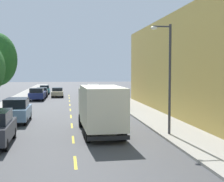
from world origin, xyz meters
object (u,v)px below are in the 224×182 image
at_px(parked_pickup_navy, 37,94).
at_px(parked_pickup_burgundy, 95,91).
at_px(moving_champagne_sedan, 57,92).
at_px(delivery_box_truck, 100,107).
at_px(parked_hatchback_forest, 111,103).
at_px(street_lamp, 168,71).
at_px(parked_suv_sky, 17,110).
at_px(parked_hatchback_teal, 45,90).
at_px(parked_wagon_red, 105,98).
at_px(parked_sedan_black, 42,92).

xyz_separation_m(parked_pickup_navy, parked_pickup_burgundy, (8.75, 7.29, 0.00)).
bearing_deg(moving_champagne_sedan, delivery_box_truck, -83.34).
bearing_deg(parked_hatchback_forest, street_lamp, -82.83).
bearing_deg(moving_champagne_sedan, parked_suv_sky, -95.83).
xyz_separation_m(parked_hatchback_teal, parked_suv_sky, (-0.15, -31.49, 0.23)).
relative_size(parked_hatchback_teal, parked_wagon_red, 0.85).
bearing_deg(delivery_box_truck, parked_pickup_burgundy, 85.58).
xyz_separation_m(parked_pickup_navy, parked_suv_sky, (0.06, -19.62, 0.16)).
height_order(street_lamp, parked_wagon_red, street_lamp).
bearing_deg(parked_suv_sky, parked_sedan_black, 89.74).
relative_size(parked_pickup_navy, parked_hatchback_teal, 1.32).
bearing_deg(delivery_box_truck, parked_hatchback_teal, 99.15).
bearing_deg(moving_champagne_sedan, parked_pickup_burgundy, 16.91).
distance_m(parked_pickup_burgundy, parked_wagon_red, 14.55).
distance_m(delivery_box_truck, parked_hatchback_forest, 12.85).
height_order(parked_suv_sky, moving_champagne_sedan, parked_suv_sky).
height_order(parked_pickup_burgundy, moving_champagne_sedan, parked_pickup_burgundy).
height_order(parked_hatchback_forest, parked_sedan_black, parked_hatchback_forest).
bearing_deg(parked_sedan_black, parked_suv_sky, -90.26).
xyz_separation_m(parked_pickup_navy, parked_sedan_black, (0.17, 5.91, -0.08)).
relative_size(parked_hatchback_forest, parked_suv_sky, 0.84).
height_order(parked_hatchback_teal, parked_suv_sky, parked_suv_sky).
distance_m(delivery_box_truck, parked_suv_sky, 8.54).
xyz_separation_m(street_lamp, parked_wagon_red, (-1.69, 19.38, -3.34)).
distance_m(parked_wagon_red, moving_champagne_sedan, 14.05).
height_order(parked_pickup_burgundy, parked_wagon_red, parked_pickup_burgundy).
xyz_separation_m(street_lamp, parked_pickup_navy, (-10.37, 26.63, -3.32)).
bearing_deg(parked_wagon_red, parked_pickup_burgundy, 89.70).
bearing_deg(parked_sedan_black, parked_hatchback_forest, -65.76).
relative_size(parked_pickup_navy, parked_suv_sky, 1.10).
height_order(street_lamp, parked_hatchback_forest, street_lamp).
bearing_deg(street_lamp, parked_hatchback_forest, 97.17).
bearing_deg(moving_champagne_sedan, parked_hatchback_teal, 110.48).
distance_m(street_lamp, parked_pickup_navy, 28.77).
bearing_deg(parked_suv_sky, delivery_box_truck, -43.49).
bearing_deg(parked_wagon_red, parked_pickup_navy, 140.11).
bearing_deg(parked_hatchback_teal, moving_champagne_sedan, -69.52).
bearing_deg(parked_pickup_navy, parked_wagon_red, -39.89).
relative_size(street_lamp, moving_champagne_sedan, 1.54).
height_order(parked_pickup_navy, moving_champagne_sedan, parked_pickup_navy).
relative_size(parked_pickup_burgundy, parked_suv_sky, 1.10).
height_order(delivery_box_truck, parked_suv_sky, delivery_box_truck).
bearing_deg(parked_pickup_burgundy, parked_sedan_black, -170.83).
height_order(parked_sedan_black, parked_wagon_red, parked_wagon_red).
relative_size(delivery_box_truck, parked_pickup_navy, 1.37).
relative_size(delivery_box_truck, parked_sedan_black, 1.61).
xyz_separation_m(parked_pickup_navy, parked_wagon_red, (8.68, -7.25, -0.02)).
xyz_separation_m(parked_hatchback_forest, parked_hatchback_teal, (-8.43, 24.76, 0.00)).
relative_size(street_lamp, parked_sedan_black, 1.53).
distance_m(delivery_box_truck, moving_champagne_sedan, 31.12).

